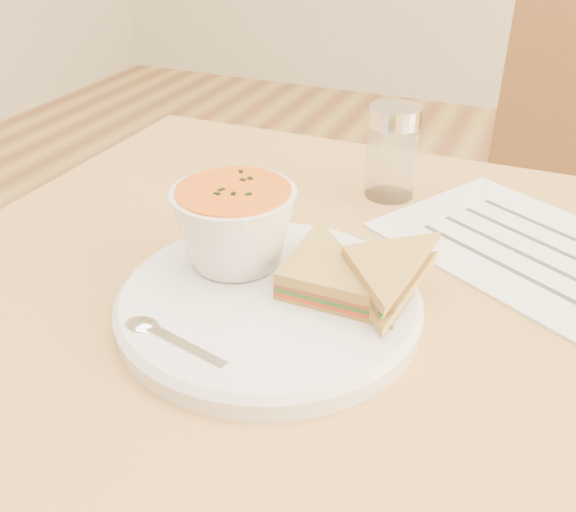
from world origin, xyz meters
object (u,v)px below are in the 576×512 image
at_px(condiment_shaker, 392,152).
at_px(chair_far, 553,299).
at_px(plate, 269,304).
at_px(soup_bowl, 235,230).

bearing_deg(condiment_shaker, chair_far, 52.98).
bearing_deg(condiment_shaker, plate, -96.83).
distance_m(chair_far, plate, 0.71).
relative_size(plate, soup_bowl, 2.37).
bearing_deg(soup_bowl, plate, -35.13).
xyz_separation_m(chair_far, plate, (-0.26, -0.58, 0.30)).
height_order(soup_bowl, condiment_shaker, condiment_shaker).
distance_m(chair_far, condiment_shaker, 0.51).
bearing_deg(plate, chair_far, 65.72).
distance_m(plate, condiment_shaker, 0.28).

